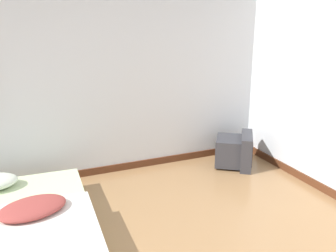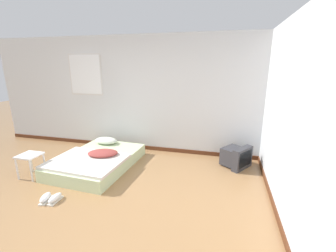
{
  "view_description": "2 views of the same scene",
  "coord_description": "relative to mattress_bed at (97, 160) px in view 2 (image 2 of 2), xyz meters",
  "views": [
    {
      "loc": [
        -0.43,
        -1.74,
        1.9
      ],
      "look_at": [
        0.96,
        1.5,
        0.83
      ],
      "focal_mm": 40.0,
      "sensor_mm": 36.0,
      "label": 1
    },
    {
      "loc": [
        1.86,
        -2.3,
        1.97
      ],
      "look_at": [
        0.83,
        1.67,
        0.85
      ],
      "focal_mm": 24.0,
      "sensor_mm": 36.0,
      "label": 2
    }
  ],
  "objects": [
    {
      "name": "wall_back",
      "position": [
        0.51,
        1.17,
        1.15
      ],
      "size": [
        7.65,
        0.08,
        2.6
      ],
      "color": "silver",
      "rests_on": "ground_plane"
    },
    {
      "name": "mattress_bed",
      "position": [
        0.0,
        0.0,
        0.0
      ],
      "size": [
        1.38,
        1.84,
        0.38
      ],
      "color": "beige",
      "rests_on": "ground_plane"
    },
    {
      "name": "ground_plane",
      "position": [
        0.53,
        -1.34,
        -0.14
      ],
      "size": [
        20.0,
        20.0,
        0.0
      ],
      "primitive_type": "plane",
      "color": "#997047"
    },
    {
      "name": "wall_right",
      "position": [
        3.18,
        -1.34,
        1.14
      ],
      "size": [
        0.08,
        7.34,
        2.6
      ],
      "color": "silver",
      "rests_on": "ground_plane"
    },
    {
      "name": "side_stool",
      "position": [
        -0.92,
        -0.67,
        0.2
      ],
      "size": [
        0.35,
        0.35,
        0.43
      ],
      "color": "white",
      "rests_on": "ground_plane"
    },
    {
      "name": "sneaker_pair",
      "position": [
        -0.05,
        -1.23,
        -0.09
      ],
      "size": [
        0.29,
        0.3,
        0.1
      ],
      "color": "silver",
      "rests_on": "ground_plane"
    },
    {
      "name": "crt_tv",
      "position": [
        2.67,
        0.7,
        0.06
      ],
      "size": [
        0.64,
        0.64,
        0.43
      ],
      "color": "#333338",
      "rests_on": "ground_plane"
    }
  ]
}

